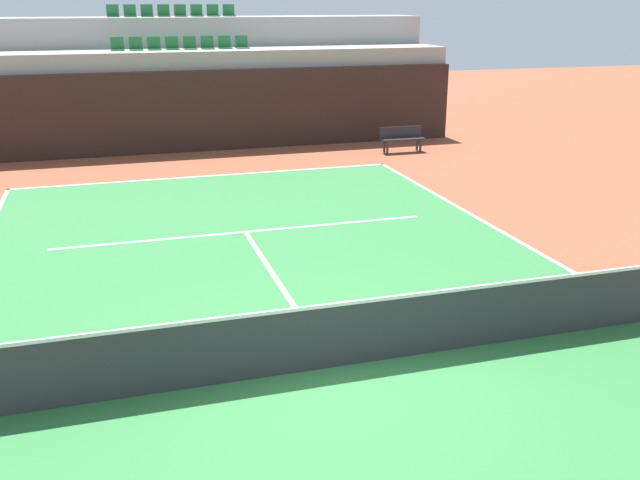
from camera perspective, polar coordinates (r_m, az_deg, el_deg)
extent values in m
plane|color=brown|center=(10.12, 1.10, -10.16)|extent=(80.00, 80.00, 0.00)
cube|color=#2D7238|center=(10.12, 1.10, -10.13)|extent=(11.00, 24.00, 0.01)
cube|color=white|center=(21.14, -8.90, 5.08)|extent=(11.00, 0.10, 0.00)
cube|color=white|center=(15.85, -6.00, 0.65)|extent=(8.26, 0.10, 0.00)
cube|color=white|center=(12.91, -3.26, -3.54)|extent=(0.10, 6.40, 0.00)
cube|color=black|center=(24.65, -10.38, 10.07)|extent=(18.86, 0.30, 2.68)
cube|color=#9E9E99|center=(25.94, -10.78, 11.12)|extent=(18.86, 2.40, 3.27)
cube|color=#9E9E99|center=(28.26, -11.41, 12.73)|extent=(18.86, 2.40, 4.31)
cube|color=#1E6633|center=(25.65, -15.88, 14.40)|extent=(0.44, 0.44, 0.04)
cube|color=#1E6633|center=(25.84, -15.93, 14.91)|extent=(0.44, 0.04, 0.40)
cube|color=#1E6633|center=(25.67, -14.48, 14.51)|extent=(0.44, 0.44, 0.04)
cube|color=#1E6633|center=(25.86, -14.55, 15.02)|extent=(0.44, 0.04, 0.40)
cube|color=#1E6633|center=(25.71, -13.09, 14.62)|extent=(0.44, 0.44, 0.04)
cube|color=#1E6633|center=(25.89, -13.16, 15.13)|extent=(0.44, 0.04, 0.40)
cube|color=#1E6633|center=(25.76, -11.70, 14.72)|extent=(0.44, 0.44, 0.04)
cube|color=#1E6633|center=(25.94, -11.78, 15.23)|extent=(0.44, 0.04, 0.40)
cube|color=#1E6633|center=(25.82, -10.32, 14.81)|extent=(0.44, 0.44, 0.04)
cube|color=#1E6633|center=(26.01, -10.40, 15.32)|extent=(0.44, 0.04, 0.40)
cube|color=#1E6633|center=(25.90, -8.94, 14.89)|extent=(0.44, 0.44, 0.04)
cube|color=#1E6633|center=(26.09, -9.03, 15.40)|extent=(0.44, 0.04, 0.40)
cube|color=#1E6633|center=(25.99, -7.57, 14.97)|extent=(0.44, 0.44, 0.04)
cube|color=#1E6633|center=(26.18, -7.67, 15.47)|extent=(0.44, 0.04, 0.40)
cube|color=#1E6633|center=(26.10, -6.21, 15.03)|extent=(0.44, 0.44, 0.04)
cube|color=#1E6633|center=(26.28, -6.31, 15.53)|extent=(0.44, 0.04, 0.40)
cube|color=#1E6633|center=(28.00, -16.22, 16.79)|extent=(0.44, 0.44, 0.04)
cube|color=#1E6633|center=(28.20, -16.27, 17.24)|extent=(0.44, 0.04, 0.40)
cube|color=#1E6633|center=(28.02, -14.93, 16.90)|extent=(0.44, 0.44, 0.04)
cube|color=#1E6633|center=(28.22, -14.99, 17.35)|extent=(0.44, 0.04, 0.40)
cube|color=#1E6633|center=(28.06, -13.64, 17.00)|extent=(0.44, 0.44, 0.04)
cube|color=#1E6633|center=(28.25, -13.70, 17.45)|extent=(0.44, 0.04, 0.40)
cube|color=#1E6633|center=(28.10, -12.35, 17.09)|extent=(0.44, 0.44, 0.04)
cube|color=#1E6633|center=(28.30, -12.42, 17.54)|extent=(0.44, 0.04, 0.40)
cube|color=#1E6633|center=(28.16, -11.06, 17.17)|extent=(0.44, 0.44, 0.04)
cube|color=#1E6633|center=(28.36, -11.14, 17.62)|extent=(0.44, 0.04, 0.40)
cube|color=#1E6633|center=(28.24, -9.78, 17.24)|extent=(0.44, 0.44, 0.04)
cube|color=#1E6633|center=(28.43, -9.86, 17.69)|extent=(0.44, 0.04, 0.40)
cube|color=#1E6633|center=(28.32, -8.51, 17.31)|extent=(0.44, 0.44, 0.04)
cube|color=#1E6633|center=(28.52, -8.60, 17.75)|extent=(0.44, 0.04, 0.40)
cube|color=#1E6633|center=(28.42, -7.24, 17.36)|extent=(0.44, 0.44, 0.04)
cube|color=#1E6633|center=(28.61, -7.34, 17.81)|extent=(0.44, 0.04, 0.40)
cube|color=#333338|center=(9.90, 1.12, -7.77)|extent=(10.90, 0.02, 0.92)
cube|color=white|center=(9.70, 1.14, -5.20)|extent=(10.90, 0.04, 0.05)
cube|color=#232328|center=(24.37, 6.63, 8.02)|extent=(1.50, 0.40, 0.05)
cube|color=#232328|center=(24.49, 6.48, 8.61)|extent=(1.50, 0.04, 0.36)
cube|color=#2D2D33|center=(24.06, 5.41, 7.35)|extent=(0.06, 0.06, 0.42)
cube|color=#2D2D33|center=(24.53, 8.03, 7.47)|extent=(0.06, 0.06, 0.42)
cube|color=#2D2D33|center=(24.31, 5.16, 7.48)|extent=(0.06, 0.06, 0.42)
cube|color=#2D2D33|center=(24.78, 7.77, 7.59)|extent=(0.06, 0.06, 0.42)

